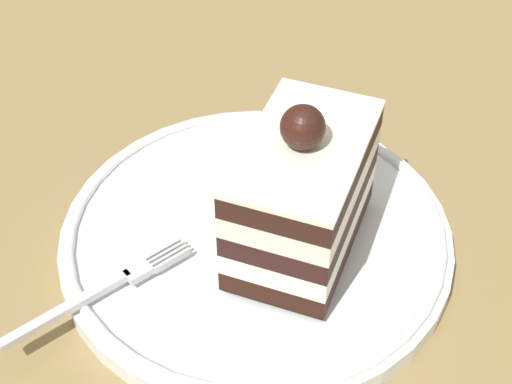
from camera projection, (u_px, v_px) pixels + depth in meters
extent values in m
plane|color=olive|center=(287.00, 264.00, 0.49)|extent=(2.40, 2.40, 0.00)
cylinder|color=white|center=(256.00, 239.00, 0.49)|extent=(0.25, 0.25, 0.01)
torus|color=white|center=(256.00, 229.00, 0.49)|extent=(0.24, 0.24, 0.01)
cube|color=black|center=(300.00, 231.00, 0.47)|extent=(0.12, 0.12, 0.01)
cube|color=white|center=(301.00, 214.00, 0.46)|extent=(0.12, 0.12, 0.01)
cube|color=black|center=(302.00, 196.00, 0.45)|extent=(0.12, 0.12, 0.01)
cube|color=white|center=(303.00, 177.00, 0.44)|extent=(0.12, 0.12, 0.01)
cube|color=black|center=(304.00, 158.00, 0.43)|extent=(0.12, 0.12, 0.01)
cube|color=white|center=(305.00, 146.00, 0.42)|extent=(0.12, 0.12, 0.00)
sphere|color=black|center=(304.00, 129.00, 0.41)|extent=(0.03, 0.03, 0.03)
cube|color=silver|center=(68.00, 312.00, 0.43)|extent=(0.03, 0.08, 0.00)
cube|color=silver|center=(139.00, 272.00, 0.45)|extent=(0.01, 0.02, 0.00)
cube|color=silver|center=(173.00, 260.00, 0.46)|extent=(0.01, 0.03, 0.00)
cube|color=silver|center=(169.00, 257.00, 0.46)|extent=(0.01, 0.03, 0.00)
cube|color=silver|center=(166.00, 254.00, 0.47)|extent=(0.01, 0.03, 0.00)
cube|color=silver|center=(163.00, 251.00, 0.47)|extent=(0.01, 0.03, 0.00)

